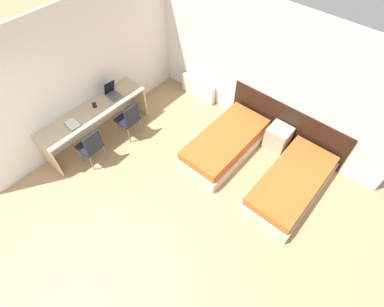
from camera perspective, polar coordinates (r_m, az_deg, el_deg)
name	(u,v)px	position (r m, az deg, el deg)	size (l,w,h in m)	color
ground_plane	(99,259)	(5.30, -17.30, -18.64)	(20.00, 20.00, 0.00)	tan
wall_back	(257,69)	(6.07, 12.23, 15.48)	(5.74, 0.05, 2.70)	white
wall_left	(90,70)	(6.23, -18.88, 14.87)	(0.05, 5.16, 2.70)	white
headboard_panel	(286,125)	(6.35, 17.48, 5.22)	(2.55, 0.03, 0.91)	black
bed_near_window	(225,143)	(6.09, 6.32, 1.94)	(0.95, 1.97, 0.44)	beige
bed_near_door	(291,184)	(5.75, 18.33, -5.55)	(0.95, 1.97, 0.44)	beige
nightstand	(278,138)	(6.32, 16.03, 2.88)	(0.43, 0.41, 0.53)	beige
radiator	(198,89)	(7.25, 1.15, 12.23)	(0.92, 0.12, 0.46)	silver
desk	(94,116)	(6.32, -18.18, 6.79)	(0.60, 2.28, 0.78)	#C6B28E
chair_near_laptop	(129,118)	(6.26, -11.93, 6.54)	(0.42, 0.42, 0.86)	black
chair_near_notebook	(91,146)	(5.95, -18.71, 1.44)	(0.42, 0.42, 0.86)	black
laptop	(112,93)	(6.39, -14.91, 11.10)	(0.33, 0.26, 0.31)	slate
open_notebook	(73,124)	(6.04, -21.81, 5.24)	(0.33, 0.24, 0.02)	#236B3D
mug	(94,105)	(6.24, -18.10, 8.77)	(0.08, 0.08, 0.09)	black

